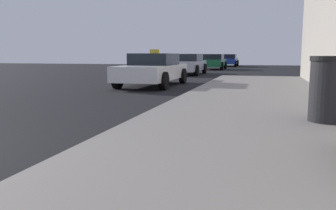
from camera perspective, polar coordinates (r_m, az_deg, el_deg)
The scene contains 5 objects.
trash_bin at distance 6.16m, azimuth 25.10°, elevation 2.42°, with size 0.68×0.68×1.05m.
car_white at distance 13.79m, azimuth -2.43°, elevation 5.86°, with size 1.97×4.57×1.43m.
car_silver at distance 21.84m, azimuth 3.02°, elevation 6.73°, with size 2.06×4.41×1.27m.
car_green at distance 29.70m, azimuth 7.43°, elevation 7.07°, with size 1.98×4.12×1.27m.
car_blue at distance 37.18m, azimuth 9.83°, elevation 7.25°, with size 1.97×4.40×1.27m.
Camera 1 is at (4.14, -2.36, 1.22)m, focal length 37.19 mm.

